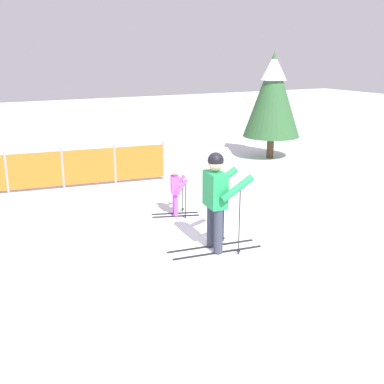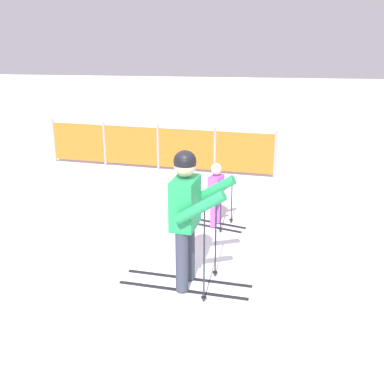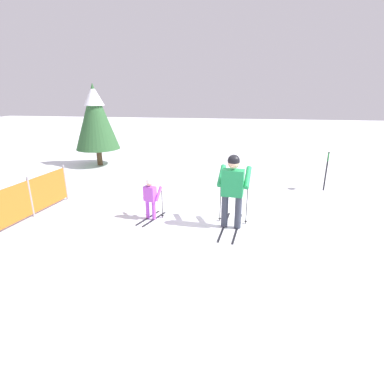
{
  "view_description": "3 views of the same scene",
  "coord_description": "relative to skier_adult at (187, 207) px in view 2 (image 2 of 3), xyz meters",
  "views": [
    {
      "loc": [
        -3.99,
        -6.93,
        3.51
      ],
      "look_at": [
        0.18,
        1.08,
        0.86
      ],
      "focal_mm": 45.0,
      "sensor_mm": 36.0,
      "label": 1
    },
    {
      "loc": [
        1.01,
        -5.42,
        3.19
      ],
      "look_at": [
        0.11,
        1.07,
        0.98
      ],
      "focal_mm": 45.0,
      "sensor_mm": 36.0,
      "label": 2
    },
    {
      "loc": [
        -6.64,
        0.09,
        3.22
      ],
      "look_at": [
        0.18,
        1.11,
        0.87
      ],
      "focal_mm": 28.0,
      "sensor_mm": 36.0,
      "label": 3
    }
  ],
  "objects": [
    {
      "name": "safety_fence",
      "position": [
        -1.51,
        5.44,
        -0.55
      ],
      "size": [
        5.57,
        0.77,
        1.1
      ],
      "rotation": [
        0.0,
        0.0,
        -0.13
      ],
      "color": "gray",
      "rests_on": "ground_plane"
    },
    {
      "name": "skier_adult",
      "position": [
        0.0,
        0.0,
        0.0
      ],
      "size": [
        1.76,
        0.83,
        1.83
      ],
      "rotation": [
        0.0,
        0.0,
        -0.12
      ],
      "color": "black",
      "rests_on": "ground_plane"
    },
    {
      "name": "ground_plane",
      "position": [
        -0.18,
        -0.13,
        -1.1
      ],
      "size": [
        60.0,
        60.0,
        0.0
      ],
      "primitive_type": "plane",
      "color": "white"
    },
    {
      "name": "skier_child",
      "position": [
        0.19,
        2.09,
        -0.45
      ],
      "size": [
        1.06,
        0.6,
        1.11
      ],
      "rotation": [
        0.0,
        0.0,
        -0.33
      ],
      "color": "black",
      "rests_on": "ground_plane"
    }
  ]
}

